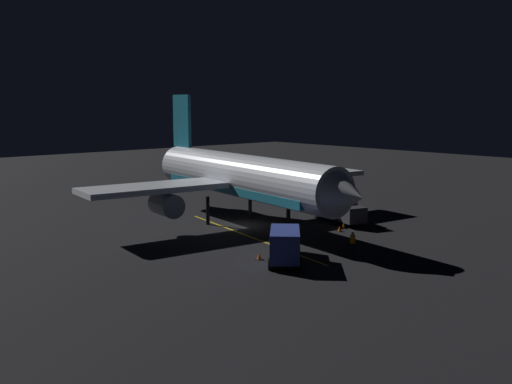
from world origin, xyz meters
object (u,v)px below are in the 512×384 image
(catering_truck, at_px, (341,211))
(traffic_cone_near_left, at_px, (340,229))
(traffic_cone_under_wing, at_px, (344,226))
(traffic_cone_near_right, at_px, (259,256))
(baggage_truck, at_px, (285,245))
(airliner, at_px, (239,177))
(ground_crew_worker, at_px, (353,243))

(catering_truck, relative_size, traffic_cone_near_left, 11.03)
(traffic_cone_under_wing, bearing_deg, traffic_cone_near_right, 12.49)
(baggage_truck, bearing_deg, traffic_cone_near_right, -61.29)
(traffic_cone_under_wing, bearing_deg, airliner, -52.07)
(airliner, relative_size, catering_truck, 5.58)
(baggage_truck, distance_m, traffic_cone_near_right, 2.28)
(airliner, distance_m, baggage_truck, 14.49)
(airliner, distance_m, ground_crew_worker, 14.94)
(airliner, xyz_separation_m, catering_truck, (-8.04, 6.03, -3.47))
(ground_crew_worker, height_order, traffic_cone_near_left, ground_crew_worker)
(baggage_truck, relative_size, traffic_cone_near_left, 10.65)
(ground_crew_worker, xyz_separation_m, traffic_cone_under_wing, (-6.74, -6.51, -0.64))
(traffic_cone_near_left, relative_size, traffic_cone_near_right, 1.00)
(traffic_cone_near_left, bearing_deg, catering_truck, -141.09)
(baggage_truck, xyz_separation_m, traffic_cone_near_left, (-11.12, -4.12, -1.06))
(traffic_cone_under_wing, bearing_deg, baggage_truck, 20.88)
(traffic_cone_near_right, bearing_deg, airliner, -123.33)
(baggage_truck, bearing_deg, airliner, -116.08)
(catering_truck, height_order, ground_crew_worker, catering_truck)
(airliner, xyz_separation_m, baggage_truck, (6.20, 12.67, -3.33))
(traffic_cone_near_left, relative_size, traffic_cone_under_wing, 1.00)
(ground_crew_worker, relative_size, traffic_cone_under_wing, 3.16)
(airliner, height_order, ground_crew_worker, airliner)
(ground_crew_worker, bearing_deg, airliner, -92.16)
(baggage_truck, height_order, traffic_cone_under_wing, baggage_truck)
(airliner, height_order, traffic_cone_under_wing, airliner)
(traffic_cone_near_left, bearing_deg, baggage_truck, 20.35)
(traffic_cone_near_right, height_order, traffic_cone_under_wing, same)
(airliner, xyz_separation_m, traffic_cone_near_left, (-4.92, 8.54, -4.40))
(baggage_truck, xyz_separation_m, traffic_cone_near_right, (0.97, -1.77, -1.06))
(ground_crew_worker, height_order, traffic_cone_under_wing, ground_crew_worker)
(airliner, relative_size, traffic_cone_near_right, 61.48)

